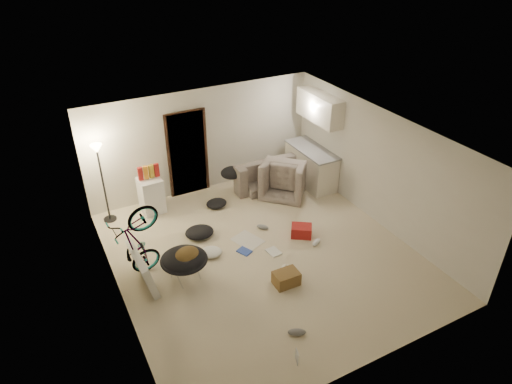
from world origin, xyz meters
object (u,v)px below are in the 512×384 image
kitchen_counter (311,167)px  sofa (267,174)px  tv_box (143,269)px  juicer (286,270)px  armchair (286,179)px  saucer_chair (184,263)px  floor_lamp (100,167)px  bicycle (139,259)px  drink_case_a (286,278)px  mini_fridge (151,195)px  drink_case_b (301,231)px

kitchen_counter → sofa: 1.09m
tv_box → juicer: bearing=-23.9°
sofa → armchair: bearing=112.4°
sofa → saucer_chair: bearing=38.1°
floor_lamp → bicycle: bearing=-87.4°
armchair → drink_case_a: (-1.71, -2.85, -0.20)m
drink_case_a → bicycle: bearing=149.3°
sofa → mini_fridge: bearing=-2.2°
mini_fridge → saucer_chair: size_ratio=0.96×
armchair → tv_box: size_ratio=0.99×
floor_lamp → drink_case_a: bearing=-56.6°
bicycle → mini_fridge: 2.25m
sofa → armchair: (0.22, -0.54, 0.06)m
mini_fridge → juicer: bearing=-67.8°
floor_lamp → bicycle: size_ratio=1.13×
kitchen_counter → floor_lamp: bearing=172.3°
mini_fridge → drink_case_b: (2.46, -2.37, -0.29)m
tv_box → drink_case_a: 2.58m
saucer_chair → tv_box: (-0.70, 0.23, -0.02)m
armchair → drink_case_b: (-0.67, -1.73, -0.21)m
mini_fridge → drink_case_a: size_ratio=1.82×
saucer_chair → drink_case_b: bearing=2.9°
armchair → tv_box: bearing=67.4°
saucer_chair → juicer: (1.69, -0.75, -0.26)m
kitchen_counter → bicycle: size_ratio=0.94×
kitchen_counter → mini_fridge: (-3.88, 0.55, -0.03)m
armchair → juicer: bearing=104.0°
mini_fridge → saucer_chair: 2.51m
kitchen_counter → drink_case_a: 3.85m
bicycle → kitchen_counter: bearing=-78.5°
bicycle → mini_fridge: bicycle is taller
drink_case_b → drink_case_a: bearing=-99.0°
floor_lamp → juicer: size_ratio=7.65×
drink_case_b → saucer_chair: bearing=-143.2°
saucer_chair → drink_case_a: size_ratio=1.90×
drink_case_b → juicer: drink_case_b is taller
kitchen_counter → mini_fridge: bearing=171.9°
bicycle → floor_lamp: bearing=-3.9°
armchair → mini_fridge: mini_fridge is taller
mini_fridge → drink_case_b: mini_fridge is taller
bicycle → drink_case_a: bearing=-128.2°
bicycle → juicer: size_ratio=6.75×
drink_case_a → juicer: size_ratio=1.91×
floor_lamp → armchair: (4.07, -0.74, -0.97)m
floor_lamp → mini_fridge: bearing=-6.0°
saucer_chair → drink_case_b: size_ratio=2.05×
bicycle → sofa: bearing=-68.6°
bicycle → armchair: bearing=-76.4°
tv_box → armchair: bearing=20.7°
saucer_chair → drink_case_b: saucer_chair is taller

